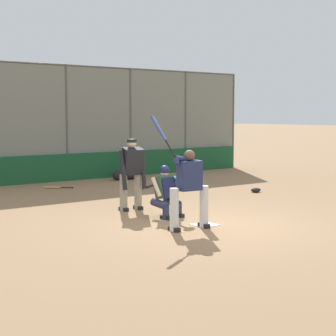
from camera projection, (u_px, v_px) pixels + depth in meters
ground_plane at (205, 225)px, 10.95m from camera, size 160.00×160.00×0.00m
home_plate_marker at (205, 225)px, 10.95m from camera, size 0.43×0.43×0.01m
backstop_fence at (31, 120)px, 17.41m from camera, size 17.26×0.08×3.75m
padding_wall at (33, 170)px, 17.48m from camera, size 16.84×0.18×0.86m
bleachers_beyond at (87, 161)px, 21.14m from camera, size 12.03×1.95×1.16m
batter_at_plate at (189, 186)px, 10.46m from camera, size 0.96×0.71×2.13m
catcher_behind_plate at (167, 191)px, 11.71m from camera, size 0.61×0.71×1.09m
umpire_home at (132, 172)px, 12.53m from camera, size 0.66×0.41×1.61m
spare_bat_near_backstop at (55, 187)px, 16.26m from camera, size 0.68×0.56×0.07m
spare_bat_third_base_side at (149, 186)px, 16.50m from camera, size 0.75×0.53×0.07m
fielding_glove_on_dirt at (256, 190)px, 15.53m from camera, size 0.32×0.25×0.12m
equipment_bag_dugout_side at (129, 174)px, 18.53m from camera, size 1.22×0.33×0.33m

